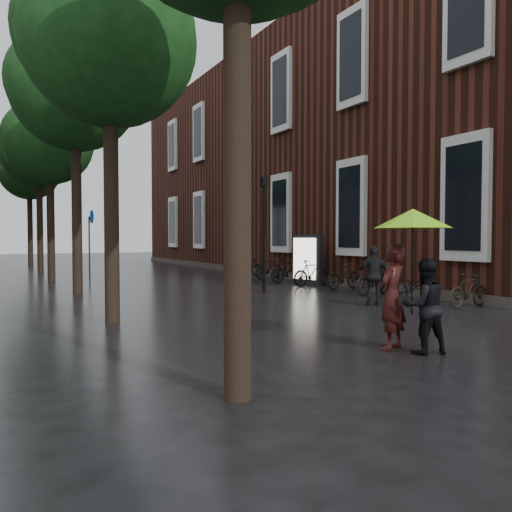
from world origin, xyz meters
TOP-DOWN VIEW (x-y plane):
  - brick_building at (10.47, 19.46)m, footprint 10.20×33.20m
  - street_trees at (-3.99, 15.91)m, footprint 4.33×34.03m
  - person_burgundy at (-0.61, 2.07)m, footprint 0.75×0.62m
  - person_black at (-0.35, 1.61)m, footprint 0.88×0.77m
  - lime_umbrella at (-0.48, 1.75)m, footprint 1.23×1.23m
  - pedestrian_walking at (2.83, 6.34)m, footprint 1.03×0.87m
  - parked_bicycles at (4.58, 10.79)m, footprint 2.11×12.97m
  - ad_lightbox at (4.63, 12.19)m, footprint 0.30×1.32m
  - lamp_post at (1.83, 10.74)m, footprint 0.20×0.20m
  - cycle_sign at (-2.73, 17.18)m, footprint 0.16×0.55m

SIDE VIEW (x-z plane):
  - parked_bicycles at x=4.58m, z-range -0.02..1.00m
  - person_black at x=-0.35m, z-range 0.00..1.53m
  - pedestrian_walking at x=2.83m, z-range 0.00..1.65m
  - person_burgundy at x=-0.61m, z-range 0.00..1.75m
  - ad_lightbox at x=4.63m, z-range 0.00..1.99m
  - cycle_sign at x=-2.73m, z-range 0.49..3.50m
  - lime_umbrella at x=-0.48m, z-range 1.27..3.07m
  - lamp_post at x=1.83m, z-range 0.42..4.35m
  - brick_building at x=10.47m, z-range -0.01..11.99m
  - street_trees at x=-3.99m, z-range 1.88..10.79m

